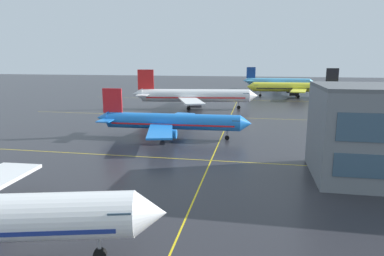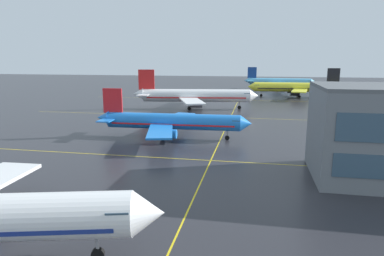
{
  "view_description": "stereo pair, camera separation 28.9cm",
  "coord_description": "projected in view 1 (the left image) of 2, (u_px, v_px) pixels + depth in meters",
  "views": [
    {
      "loc": [
        6.6,
        -13.38,
        16.41
      ],
      "look_at": [
        -4.84,
        48.37,
        3.4
      ],
      "focal_mm": 31.68,
      "sensor_mm": 36.0,
      "label": 1
    },
    {
      "loc": [
        6.88,
        -13.32,
        16.41
      ],
      "look_at": [
        -4.84,
        48.37,
        3.4
      ],
      "focal_mm": 31.68,
      "sensor_mm": 36.0,
      "label": 2
    }
  ],
  "objects": [
    {
      "name": "airliner_second_row",
      "position": [
        171.0,
        122.0,
        70.13
      ],
      "size": [
        32.75,
        28.3,
        10.2
      ],
      "color": "blue",
      "rests_on": "ground"
    },
    {
      "name": "airliner_third_row",
      "position": [
        194.0,
        96.0,
        110.21
      ],
      "size": [
        41.04,
        35.07,
        12.76
      ],
      "color": "white",
      "rests_on": "ground"
    },
    {
      "name": "airliner_far_right_stand",
      "position": [
        278.0,
        82.0,
        180.35
      ],
      "size": [
        37.26,
        32.18,
        11.6
      ],
      "color": "#5BB7E5",
      "rests_on": "ground"
    },
    {
      "name": "taxiway_markings",
      "position": [
        223.0,
        133.0,
        75.17
      ],
      "size": [
        119.64,
        181.9,
        0.01
      ],
      "color": "yellow",
      "rests_on": "ground"
    },
    {
      "name": "airliner_far_left_stand",
      "position": [
        294.0,
        87.0,
        143.85
      ],
      "size": [
        39.45,
        34.06,
        12.28
      ],
      "color": "yellow",
      "rests_on": "ground"
    }
  ]
}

